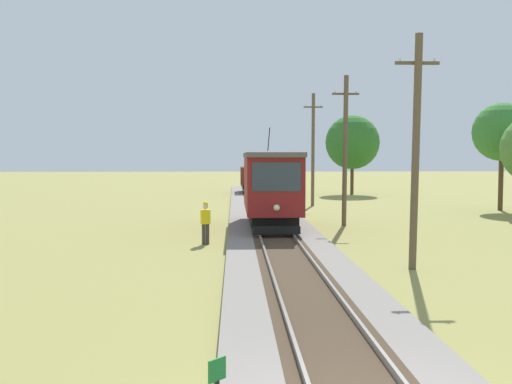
{
  "coord_description": "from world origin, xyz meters",
  "views": [
    {
      "loc": [
        -1.8,
        -7.45,
        3.64
      ],
      "look_at": [
        -0.73,
        21.0,
        1.87
      ],
      "focal_mm": 40.29,
      "sensor_mm": 36.0,
      "label": 1
    }
  ],
  "objects": [
    {
      "name": "red_tram",
      "position": [
        0.0,
        21.0,
        2.19
      ],
      "size": [
        2.6,
        8.54,
        4.79
      ],
      "color": "maroon",
      "rests_on": "rail_right"
    },
    {
      "name": "freight_car",
      "position": [
        0.0,
        47.95,
        1.56
      ],
      "size": [
        2.4,
        5.2,
        2.31
      ],
      "color": "maroon",
      "rests_on": "rail_right"
    },
    {
      "name": "utility_pole_near_tram",
      "position": [
        3.94,
        10.56,
        3.83
      ],
      "size": [
        1.4,
        0.54,
        7.47
      ],
      "color": "brown",
      "rests_on": "ground"
    },
    {
      "name": "utility_pole_mid",
      "position": [
        3.94,
        22.18,
        4.0
      ],
      "size": [
        1.4,
        0.53,
        7.8
      ],
      "color": "brown",
      "rests_on": "ground"
    },
    {
      "name": "utility_pole_far",
      "position": [
        3.94,
        34.4,
        4.2
      ],
      "size": [
        1.4,
        0.41,
        8.22
      ],
      "color": "brown",
      "rests_on": "ground"
    },
    {
      "name": "track_worker",
      "position": [
        -3.0,
        16.17,
        0.98
      ],
      "size": [
        0.42,
        0.32,
        1.78
      ],
      "rotation": [
        0.0,
        0.0,
        -1.34
      ],
      "color": "#38332D",
      "rests_on": "ground"
    },
    {
      "name": "tree_left_near",
      "position": [
        16.15,
        30.53,
        5.26
      ],
      "size": [
        3.9,
        3.9,
        7.23
      ],
      "color": "#4C3823",
      "rests_on": "ground"
    },
    {
      "name": "tree_right_far",
      "position": [
        9.46,
        47.07,
        4.98
      ],
      "size": [
        5.14,
        5.14,
        7.56
      ],
      "color": "#4C3823",
      "rests_on": "ground"
    }
  ]
}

